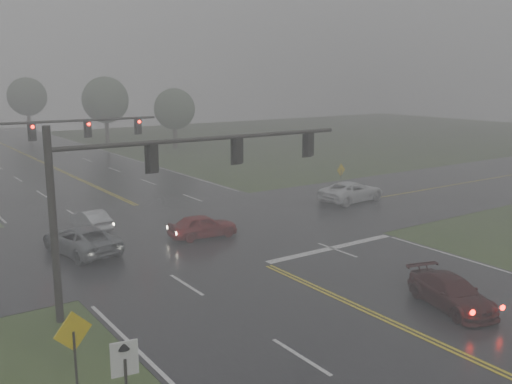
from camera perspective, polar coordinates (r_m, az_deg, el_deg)
main_road at (r=32.80m, az=-4.93°, el=-4.61°), size 18.00×160.00×0.02m
cross_street at (r=34.49m, az=-6.60°, el=-3.83°), size 120.00×14.00×0.02m
stop_bar at (r=31.01m, az=7.59°, el=-5.63°), size 8.50×0.50×0.01m
sedan_maroon at (r=24.54m, az=18.86°, el=-10.89°), size 2.83×4.60×1.25m
sedan_red at (r=32.93m, az=-5.32°, el=-4.55°), size 4.11×2.03×1.35m
sedan_silver at (r=35.78m, az=-16.14°, el=-3.66°), size 1.50×3.76×1.21m
car_grey at (r=31.35m, az=-17.01°, el=-5.86°), size 3.22×5.52×1.44m
pickup_white at (r=42.64m, az=9.52°, el=-0.93°), size 5.47×2.89×1.47m
signal_gantry_near at (r=23.20m, az=-9.85°, el=1.68°), size 13.60×0.32×7.39m
signal_gantry_far at (r=39.29m, az=-21.20°, el=4.66°), size 12.20×0.36×7.01m
sign_diamond_west at (r=16.96m, az=-17.74°, el=-14.17°), size 1.15×0.34×2.84m
sign_arrow_white at (r=14.62m, az=-12.92°, el=-17.53°), size 0.66×0.15×2.98m
sign_diamond_east at (r=44.68m, az=8.49°, el=1.83°), size 1.00×0.24×2.45m
tree_ne_a at (r=79.05m, az=-14.82°, el=8.89°), size 6.13×6.13×9.00m
tree_e_near at (r=72.91m, az=-8.16°, el=8.21°), size 5.15×5.15×7.57m
tree_n_far at (r=97.91m, az=-21.92°, el=8.84°), size 6.03×6.03×8.86m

